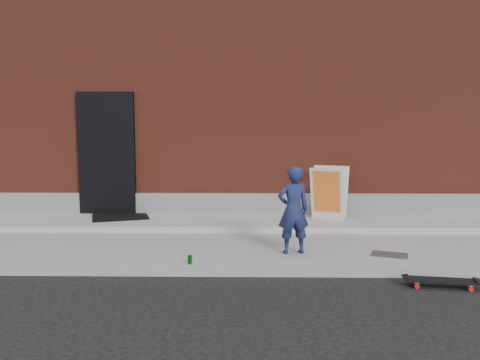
{
  "coord_description": "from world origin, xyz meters",
  "views": [
    {
      "loc": [
        0.03,
        -5.69,
        1.84
      ],
      "look_at": [
        -0.08,
        0.8,
        1.14
      ],
      "focal_mm": 35.0,
      "sensor_mm": 36.0,
      "label": 1
    }
  ],
  "objects_px": {
    "child": "(293,210)",
    "skateboard": "(442,281)",
    "pizza_sign": "(329,192)",
    "soda_can": "(190,260)"
  },
  "relations": [
    {
      "from": "child",
      "to": "skateboard",
      "type": "relative_size",
      "value": 1.38
    },
    {
      "from": "skateboard",
      "to": "pizza_sign",
      "type": "height_order",
      "value": "pizza_sign"
    },
    {
      "from": "skateboard",
      "to": "soda_can",
      "type": "relative_size",
      "value": 8.12
    },
    {
      "from": "child",
      "to": "skateboard",
      "type": "distance_m",
      "value": 2.02
    },
    {
      "from": "pizza_sign",
      "to": "soda_can",
      "type": "xyz_separation_m",
      "value": [
        -2.18,
        -2.53,
        -0.52
      ]
    },
    {
      "from": "child",
      "to": "skateboard",
      "type": "xyz_separation_m",
      "value": [
        1.65,
        -0.95,
        -0.67
      ]
    },
    {
      "from": "child",
      "to": "soda_can",
      "type": "relative_size",
      "value": 11.16
    },
    {
      "from": "child",
      "to": "soda_can",
      "type": "height_order",
      "value": "child"
    },
    {
      "from": "skateboard",
      "to": "soda_can",
      "type": "distance_m",
      "value": 3.03
    },
    {
      "from": "pizza_sign",
      "to": "child",
      "type": "bearing_deg",
      "value": -112.77
    }
  ]
}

